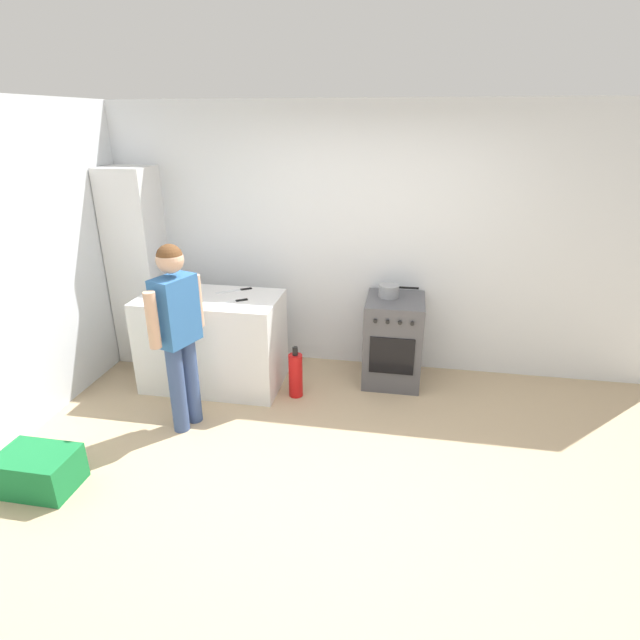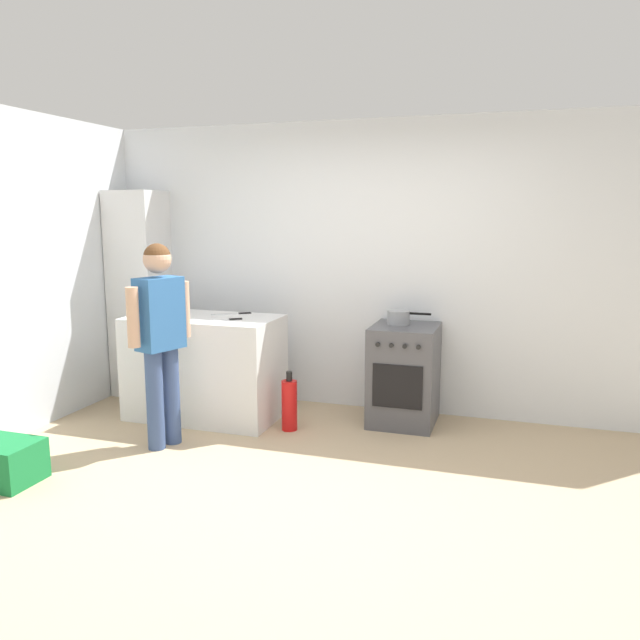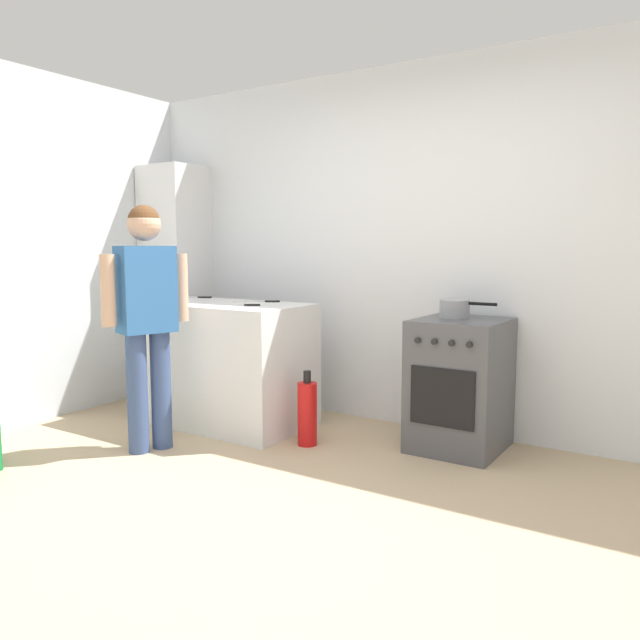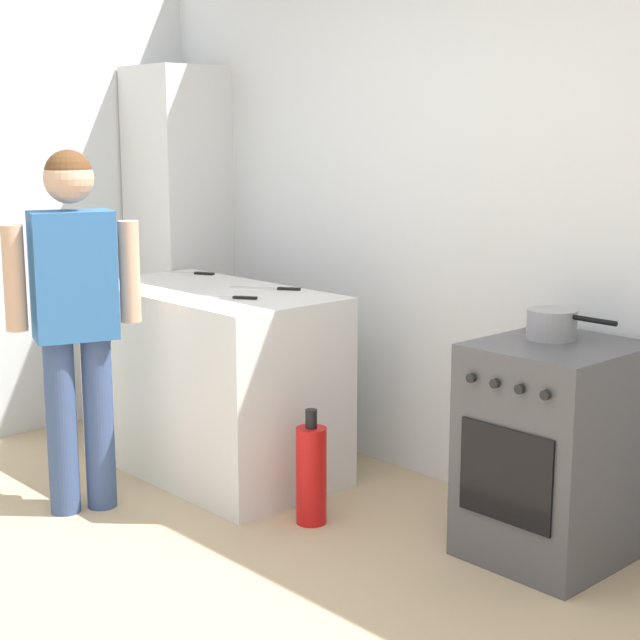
% 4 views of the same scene
% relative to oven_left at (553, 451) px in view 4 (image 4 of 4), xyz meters
% --- Properties ---
extents(back_wall, '(6.00, 0.10, 2.60)m').
position_rel_oven_left_xyz_m(back_wall, '(-0.35, 0.37, 0.87)').
color(back_wall, silver).
rests_on(back_wall, ground).
extents(counter_unit, '(1.30, 0.70, 0.90)m').
position_rel_oven_left_xyz_m(counter_unit, '(-1.70, -0.38, 0.02)').
color(counter_unit, silver).
rests_on(counter_unit, ground).
extents(oven_left, '(0.55, 0.62, 0.85)m').
position_rel_oven_left_xyz_m(oven_left, '(0.00, 0.00, 0.00)').
color(oven_left, '#4C4C51').
rests_on(oven_left, ground).
extents(pot, '(0.37, 0.19, 0.12)m').
position_rel_oven_left_xyz_m(pot, '(-0.07, 0.06, 0.48)').
color(pot, gray).
rests_on(pot, oven_left).
extents(knife_bread, '(0.31, 0.22, 0.01)m').
position_rel_oven_left_xyz_m(knife_bread, '(-1.51, -0.17, 0.48)').
color(knife_bread, silver).
rests_on(knife_bread, counter_unit).
extents(knife_chef, '(0.29, 0.16, 0.01)m').
position_rel_oven_left_xyz_m(knife_chef, '(-2.20, -0.15, 0.48)').
color(knife_chef, silver).
rests_on(knife_chef, counter_unit).
extents(knife_utility, '(0.22, 0.17, 0.01)m').
position_rel_oven_left_xyz_m(knife_utility, '(-1.42, -0.46, 0.48)').
color(knife_utility, silver).
rests_on(knife_utility, counter_unit).
extents(person, '(0.30, 0.54, 1.57)m').
position_rel_oven_left_xyz_m(person, '(-1.67, -1.11, 0.50)').
color(person, '#384C7A').
rests_on(person, ground).
extents(fire_extinguisher, '(0.13, 0.13, 0.50)m').
position_rel_oven_left_xyz_m(fire_extinguisher, '(-0.87, -0.48, -0.21)').
color(fire_extinguisher, red).
rests_on(fire_extinguisher, ground).
extents(larder_cabinet, '(0.48, 0.44, 2.00)m').
position_rel_oven_left_xyz_m(larder_cabinet, '(-2.65, 0.10, 0.57)').
color(larder_cabinet, silver).
rests_on(larder_cabinet, ground).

